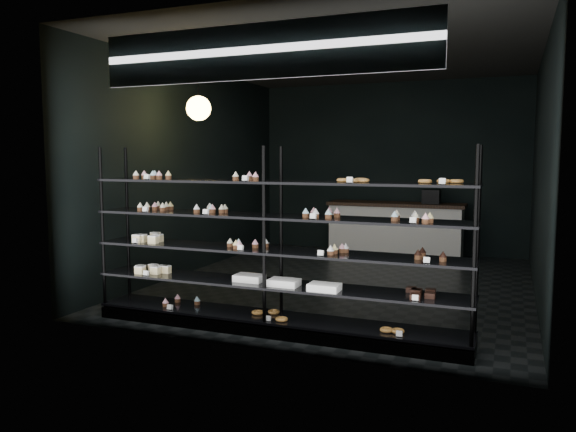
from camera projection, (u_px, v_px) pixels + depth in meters
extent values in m
cube|color=black|center=(345.00, 283.00, 8.05)|extent=(5.00, 6.00, 0.01)
cube|color=black|center=(348.00, 55.00, 7.72)|extent=(5.00, 6.00, 0.01)
cube|color=black|center=(390.00, 168.00, 10.66)|extent=(5.00, 0.01, 3.20)
cube|color=black|center=(256.00, 179.00, 5.12)|extent=(5.00, 0.01, 3.20)
cube|color=black|center=(193.00, 170.00, 8.81)|extent=(0.01, 6.00, 3.20)
cube|color=black|center=(541.00, 173.00, 6.96)|extent=(0.01, 6.00, 3.20)
cube|color=black|center=(273.00, 326.00, 5.81)|extent=(4.00, 0.50, 0.12)
cylinder|color=black|center=(103.00, 231.00, 6.24)|extent=(0.04, 0.04, 1.85)
cylinder|color=black|center=(128.00, 226.00, 6.64)|extent=(0.04, 0.04, 1.85)
cylinder|color=black|center=(264.00, 240.00, 5.51)|extent=(0.04, 0.04, 1.85)
cylinder|color=black|center=(281.00, 235.00, 5.92)|extent=(0.04, 0.04, 1.85)
cylinder|color=black|center=(475.00, 253.00, 4.78)|extent=(0.04, 0.04, 1.85)
cylinder|color=black|center=(478.00, 246.00, 5.19)|extent=(0.04, 0.04, 1.85)
cube|color=black|center=(273.00, 317.00, 5.80)|extent=(4.00, 0.50, 0.03)
cube|color=black|center=(273.00, 284.00, 5.76)|extent=(4.00, 0.50, 0.02)
cube|color=black|center=(273.00, 251.00, 5.73)|extent=(4.00, 0.50, 0.02)
cube|color=black|center=(273.00, 216.00, 5.69)|extent=(4.00, 0.50, 0.02)
cube|color=black|center=(273.00, 182.00, 5.65)|extent=(4.00, 0.50, 0.02)
cube|color=white|center=(146.00, 177.00, 6.00)|extent=(0.06, 0.04, 0.06)
cube|color=white|center=(243.00, 179.00, 5.58)|extent=(0.06, 0.04, 0.06)
cube|color=white|center=(352.00, 180.00, 5.16)|extent=(0.05, 0.04, 0.06)
cube|color=white|center=(440.00, 182.00, 4.87)|extent=(0.06, 0.04, 0.06)
cube|color=white|center=(143.00, 209.00, 6.06)|extent=(0.06, 0.04, 0.06)
cube|color=white|center=(206.00, 212.00, 5.77)|extent=(0.05, 0.04, 0.06)
cube|color=white|center=(316.00, 217.00, 5.33)|extent=(0.06, 0.04, 0.06)
cube|color=white|center=(410.00, 220.00, 5.00)|extent=(0.06, 0.04, 0.06)
cube|color=white|center=(136.00, 241.00, 6.13)|extent=(0.06, 0.04, 0.06)
cube|color=white|center=(238.00, 248.00, 5.67)|extent=(0.06, 0.04, 0.06)
cube|color=white|center=(323.00, 253.00, 5.34)|extent=(0.05, 0.04, 0.06)
cube|color=white|center=(427.00, 260.00, 4.98)|extent=(0.06, 0.04, 0.06)
cube|color=white|center=(145.00, 273.00, 6.13)|extent=(0.06, 0.04, 0.06)
cube|color=white|center=(412.00, 298.00, 5.06)|extent=(0.06, 0.04, 0.06)
cube|color=white|center=(172.00, 307.00, 6.04)|extent=(0.06, 0.04, 0.06)
cube|color=white|center=(265.00, 318.00, 5.63)|extent=(0.05, 0.04, 0.06)
cube|color=white|center=(399.00, 334.00, 5.14)|extent=(0.06, 0.04, 0.06)
cube|color=#0E0C3E|center=(259.00, 52.00, 5.07)|extent=(3.20, 0.04, 0.45)
cube|color=white|center=(258.00, 51.00, 5.05)|extent=(3.30, 0.02, 0.50)
cylinder|color=black|center=(198.00, 74.00, 7.43)|extent=(0.01, 0.01, 0.57)
sphere|color=#FFC659|center=(199.00, 108.00, 7.48)|extent=(0.33, 0.33, 0.33)
cube|color=beige|center=(395.00, 231.00, 10.23)|extent=(2.35, 0.60, 0.92)
cube|color=black|center=(396.00, 204.00, 10.18)|extent=(2.45, 0.65, 0.06)
cube|color=black|center=(431.00, 197.00, 9.93)|extent=(0.30, 0.30, 0.25)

